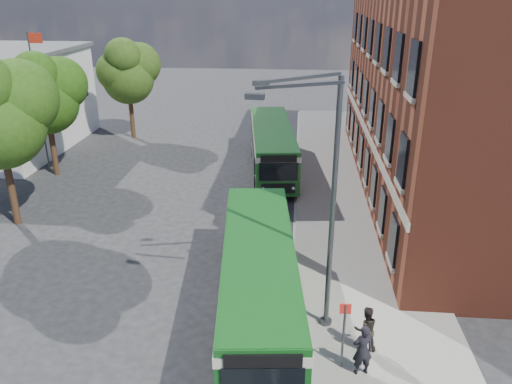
# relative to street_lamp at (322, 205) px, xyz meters

# --- Properties ---
(ground) EXTENTS (120.00, 120.00, 0.00)m
(ground) POSITION_rel_street_lamp_xyz_m (-4.84, 2.00, -4.79)
(ground) COLOR #262729
(ground) RESTS_ON ground
(pavement) EXTENTS (6.00, 48.00, 0.15)m
(pavement) POSITION_rel_street_lamp_xyz_m (2.16, 10.00, -4.72)
(pavement) COLOR gray
(pavement) RESTS_ON ground
(kerb_line) EXTENTS (0.12, 48.00, 0.01)m
(kerb_line) POSITION_rel_street_lamp_xyz_m (-0.89, 10.00, -4.79)
(kerb_line) COLOR beige
(kerb_line) RESTS_ON ground
(brick_office) EXTENTS (12.10, 26.00, 14.20)m
(brick_office) POSITION_rel_street_lamp_xyz_m (9.16, 14.00, 2.18)
(brick_office) COLOR maroon
(brick_office) RESTS_ON ground
(white_building) EXTENTS (9.40, 13.40, 7.30)m
(white_building) POSITION_rel_street_lamp_xyz_m (-22.84, 20.00, -1.13)
(white_building) COLOR silver
(white_building) RESTS_ON ground
(flagpole) EXTENTS (0.95, 0.10, 9.00)m
(flagpole) POSITION_rel_street_lamp_xyz_m (-17.29, 15.00, 0.15)
(flagpole) COLOR #3C3F42
(flagpole) RESTS_ON ground
(street_lamp) EXTENTS (2.96, 2.38, 9.00)m
(street_lamp) POSITION_rel_street_lamp_xyz_m (0.00, 0.00, 0.00)
(street_lamp) COLOR #3C3F42
(street_lamp) RESTS_ON ground
(bus_stop_sign) EXTENTS (0.35, 0.08, 2.52)m
(bus_stop_sign) POSITION_rel_street_lamp_xyz_m (0.76, -2.20, -3.28)
(bus_stop_sign) COLOR #3C3F42
(bus_stop_sign) RESTS_ON ground
(bus_front) EXTENTS (3.65, 11.26, 3.02)m
(bus_front) POSITION_rel_street_lamp_xyz_m (-2.09, 0.34, -2.96)
(bus_front) COLOR #135119
(bus_front) RESTS_ON ground
(bus_rear) EXTENTS (3.90, 11.98, 3.02)m
(bus_rear) POSITION_rel_street_lamp_xyz_m (-2.55, 16.74, -2.96)
(bus_rear) COLOR #226223
(bus_rear) RESTS_ON ground
(pedestrian_a) EXTENTS (0.73, 0.56, 1.76)m
(pedestrian_a) POSITION_rel_street_lamp_xyz_m (1.35, -2.43, -3.76)
(pedestrian_a) COLOR black
(pedestrian_a) RESTS_ON pavement
(pedestrian_b) EXTENTS (0.88, 0.73, 1.64)m
(pedestrian_b) POSITION_rel_street_lamp_xyz_m (1.58, -1.31, -3.82)
(pedestrian_b) COLOR black
(pedestrian_b) RESTS_ON pavement
(tree_mid) EXTENTS (4.74, 4.51, 8.00)m
(tree_mid) POSITION_rel_street_lamp_xyz_m (-16.56, 14.51, 0.64)
(tree_mid) COLOR #392314
(tree_mid) RESTS_ON ground
(tree_right) EXTENTS (4.73, 4.50, 7.99)m
(tree_right) POSITION_rel_street_lamp_xyz_m (-14.30, 23.59, 0.63)
(tree_right) COLOR #392314
(tree_right) RESTS_ON ground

